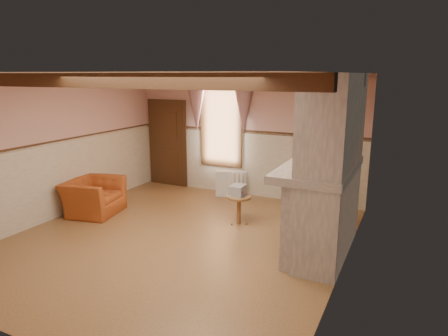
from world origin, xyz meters
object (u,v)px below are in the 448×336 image
at_px(armchair, 94,197).
at_px(mantel_clock, 330,150).
at_px(radiator, 231,184).
at_px(oil_lamp, 328,149).
at_px(side_table, 239,210).
at_px(bowl, 321,161).

height_order(armchair, mantel_clock, mantel_clock).
height_order(radiator, oil_lamp, oil_lamp).
height_order(armchair, oil_lamp, oil_lamp).
bearing_deg(armchair, side_table, -87.15).
bearing_deg(side_table, oil_lamp, 2.19).
bearing_deg(oil_lamp, bowl, -90.00).
distance_m(side_table, mantel_clock, 2.03).
bearing_deg(radiator, oil_lamp, -50.77).
relative_size(bowl, oil_lamp, 1.12).
distance_m(radiator, bowl, 3.36).
height_order(side_table, bowl, bowl).
bearing_deg(armchair, oil_lamp, -91.36).
relative_size(mantel_clock, oil_lamp, 0.86).
bearing_deg(oil_lamp, radiator, 148.99).
bearing_deg(oil_lamp, armchair, -169.86).
distance_m(radiator, mantel_clock, 3.05).
relative_size(radiator, bowl, 2.23).
distance_m(bowl, oil_lamp, 0.50).
bearing_deg(radiator, bowl, -58.35).
bearing_deg(mantel_clock, radiator, 151.61).
height_order(side_table, oil_lamp, oil_lamp).
bearing_deg(armchair, mantel_clock, -89.52).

